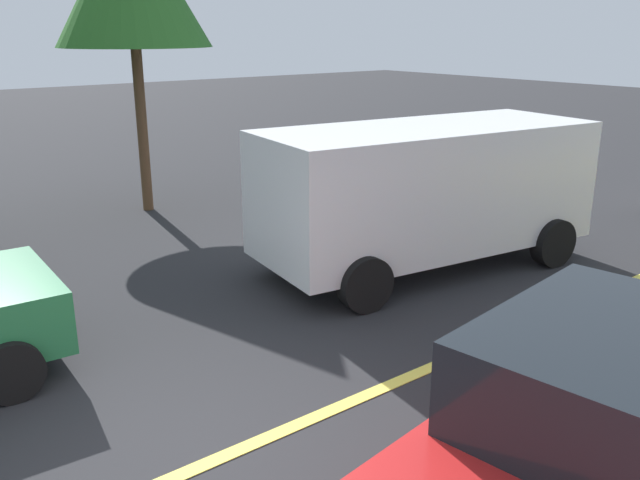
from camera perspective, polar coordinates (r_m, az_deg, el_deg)
ground_plane at (r=6.16m, az=-10.66°, el=-18.51°), size 80.00×80.00×0.00m
lane_marking_centre at (r=7.74m, az=9.68°, el=-10.38°), size 28.00×0.16×0.01m
white_van at (r=10.42m, az=8.81°, el=4.38°), size 5.42×2.82×2.20m
car_red_near_curb at (r=5.20m, az=22.62°, el=-15.98°), size 4.54×2.59×1.68m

